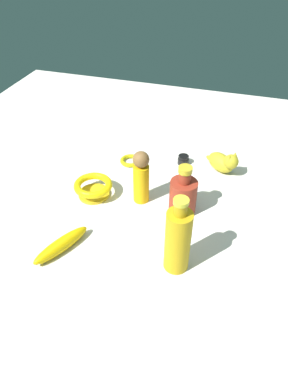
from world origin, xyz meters
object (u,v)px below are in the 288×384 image
person_figure_adult (141,177)px  bottle_tall (178,239)px  bangle (130,161)px  bottle_short (183,195)px  cat_figurine (223,162)px  banana (61,245)px  nail_polish_jar (183,160)px  bowl (93,187)px

person_figure_adult → bottle_tall: bearing=-54.0°
bangle → bottle_short: 0.34m
cat_figurine → bottle_tall: bearing=-97.6°
banana → bangle: size_ratio=2.37×
bangle → bottle_tall: 0.54m
person_figure_adult → cat_figurine: person_figure_adult is taller
bottle_tall → nail_polish_jar: 0.51m
bowl → nail_polish_jar: bowl is taller
cat_figurine → bowl: bearing=-146.2°
banana → bangle: banana is taller
bangle → bottle_short: bottle_short is taller
bottle_short → nail_polish_jar: 0.28m
bowl → bottle_tall: bearing=-32.7°
bowl → bottle_tall: bottle_tall is taller
banana → nail_polish_jar: 0.59m
bowl → cat_figurine: 0.49m
banana → cat_figurine: (0.40, 0.53, 0.02)m
person_figure_adult → nail_polish_jar: bearing=70.3°
banana → bottle_short: size_ratio=1.10×
person_figure_adult → cat_figurine: bearing=45.6°
person_figure_adult → bangle: bearing=118.1°
person_figure_adult → bottle_tall: bottle_tall is taller
nail_polish_jar → bottle_tall: bearing=-80.3°
person_figure_adult → bangle: 0.25m
bottle_tall → person_figure_adult: bearing=126.0°
person_figure_adult → bottle_short: 0.15m
person_figure_adult → bottle_short: size_ratio=1.10×
cat_figurine → nail_polish_jar: (-0.15, 0.01, -0.03)m
person_figure_adult → bottle_tall: (0.18, -0.24, 0.01)m
bangle → nail_polish_jar: (0.20, 0.05, 0.01)m
bottle_tall → nail_polish_jar: bearing=99.7°
bottle_tall → bowl: bearing=147.3°
person_figure_adult → banana: bearing=-118.5°
bottle_tall → nail_polish_jar: size_ratio=5.53×
cat_figurine → bangle: size_ratio=1.62×
banana → bottle_tall: bearing=-58.1°
banana → bowl: (-0.01, 0.26, 0.01)m
bottle_short → bottle_tall: bearing=-82.0°
banana → cat_figurine: size_ratio=1.46×
bowl → bangle: (0.06, 0.23, -0.03)m
bottle_tall → bottle_short: (-0.03, 0.23, -0.04)m
person_figure_adult → banana: 0.33m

